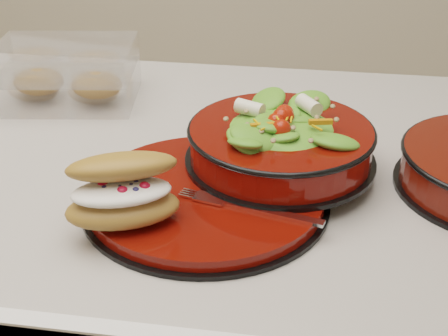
# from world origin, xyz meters

# --- Properties ---
(dinner_plate) EXTENTS (0.31, 0.31, 0.02)m
(dinner_plate) POSITION_xyz_m (0.10, -0.13, 0.91)
(dinner_plate) COLOR black
(dinner_plate) RESTS_ON island_counter
(salad_bowl) EXTENTS (0.25, 0.25, 0.10)m
(salad_bowl) POSITION_xyz_m (0.18, -0.04, 0.96)
(salad_bowl) COLOR black
(salad_bowl) RESTS_ON dinner_plate
(croissant) EXTENTS (0.14, 0.12, 0.08)m
(croissant) POSITION_xyz_m (0.02, -0.21, 0.96)
(croissant) COLOR #A16931
(croissant) RESTS_ON dinner_plate
(fork) EXTENTS (0.16, 0.05, 0.00)m
(fork) POSITION_xyz_m (0.16, -0.17, 0.92)
(fork) COLOR silver
(fork) RESTS_ON dinner_plate
(pastry_box) EXTENTS (0.25, 0.20, 0.09)m
(pastry_box) POSITION_xyz_m (-0.19, 0.16, 0.95)
(pastry_box) COLOR white
(pastry_box) RESTS_ON island_counter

